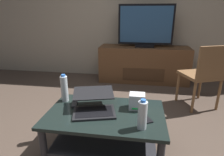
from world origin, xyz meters
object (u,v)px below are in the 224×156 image
at_px(media_cabinet, 143,64).
at_px(water_bottle_far, 142,115).
at_px(television, 146,27).
at_px(dining_chair, 204,73).
at_px(cell_phone, 145,119).
at_px(water_bottle_near, 64,89).
at_px(coffee_table, 106,125).
at_px(tv_remote, 75,103).
at_px(router_box, 137,101).
at_px(laptop, 94,104).

height_order(media_cabinet, water_bottle_far, water_bottle_far).
distance_m(television, dining_chair, 1.35).
relative_size(television, dining_chair, 1.10).
distance_m(television, cell_phone, 2.19).
relative_size(television, water_bottle_near, 3.52).
bearing_deg(coffee_table, tv_remote, 161.72).
distance_m(television, water_bottle_near, 2.09).
distance_m(coffee_table, cell_phone, 0.38).
bearing_deg(media_cabinet, water_bottle_far, -90.71).
height_order(router_box, water_bottle_near, water_bottle_near).
height_order(coffee_table, cell_phone, cell_phone).
bearing_deg(tv_remote, dining_chair, 22.30).
bearing_deg(television, coffee_table, -99.61).
distance_m(television, water_bottle_far, 2.30).
relative_size(coffee_table, laptop, 2.23).
bearing_deg(laptop, water_bottle_far, -26.53).
xyz_separation_m(coffee_table, media_cabinet, (0.35, 2.07, 0.04)).
bearing_deg(media_cabinet, coffee_table, -99.51).
xyz_separation_m(laptop, tv_remote, (-0.21, 0.09, -0.05)).
bearing_deg(laptop, dining_chair, 40.58).
relative_size(dining_chair, tv_remote, 5.54).
height_order(television, cell_phone, television).
xyz_separation_m(dining_chair, laptop, (-1.23, -1.06, -0.02)).
height_order(coffee_table, tv_remote, tv_remote).
relative_size(television, tv_remote, 6.08).
bearing_deg(tv_remote, router_box, -10.12).
xyz_separation_m(water_bottle_near, water_bottle_far, (0.76, -0.37, -0.02)).
relative_size(media_cabinet, water_bottle_near, 5.97).
height_order(coffee_table, laptop, laptop).
xyz_separation_m(dining_chair, tv_remote, (-1.45, -0.97, -0.07)).
xyz_separation_m(dining_chair, router_box, (-0.85, -0.96, -0.01)).
relative_size(laptop, cell_phone, 3.30).
height_order(laptop, tv_remote, laptop).
bearing_deg(tv_remote, water_bottle_far, -36.69).
bearing_deg(cell_phone, laptop, 141.78).
bearing_deg(router_box, media_cabinet, 87.80).
height_order(media_cabinet, cell_phone, media_cabinet).
distance_m(media_cabinet, water_bottle_far, 2.28).
height_order(media_cabinet, laptop, media_cabinet).
bearing_deg(dining_chair, water_bottle_near, -150.00).
relative_size(coffee_table, dining_chair, 1.17).
bearing_deg(coffee_table, dining_chair, 43.67).
distance_m(coffee_table, tv_remote, 0.37).
height_order(router_box, water_bottle_far, water_bottle_far).
relative_size(coffee_table, water_bottle_far, 4.26).
height_order(laptop, water_bottle_near, water_bottle_near).
bearing_deg(water_bottle_far, water_bottle_near, 154.35).
bearing_deg(television, dining_chair, -51.41).
distance_m(water_bottle_near, cell_phone, 0.83).
distance_m(media_cabinet, router_box, 1.96).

